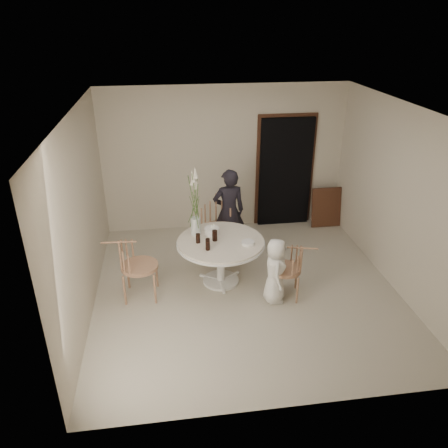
{
  "coord_description": "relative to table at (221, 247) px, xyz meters",
  "views": [
    {
      "loc": [
        -1.1,
        -5.46,
        3.82
      ],
      "look_at": [
        -0.29,
        0.3,
        0.98
      ],
      "focal_mm": 35.0,
      "sensor_mm": 36.0,
      "label": 1
    }
  ],
  "objects": [
    {
      "name": "cola_tumbler_c",
      "position": [
        -0.34,
        -0.02,
        0.19
      ],
      "size": [
        0.08,
        0.08,
        0.14
      ],
      "primitive_type": "cylinder",
      "rotation": [
        0.0,
        0.0,
        0.13
      ],
      "color": "black",
      "rests_on": "table"
    },
    {
      "name": "doorway",
      "position": [
        1.5,
        1.94,
        0.43
      ],
      "size": [
        1.0,
        0.1,
        2.1
      ],
      "primitive_type": "cube",
      "color": "black",
      "rests_on": "ground"
    },
    {
      "name": "chair_left",
      "position": [
        -1.34,
        -0.2,
        -0.01
      ],
      "size": [
        0.58,
        0.54,
        0.93
      ],
      "rotation": [
        0.0,
        0.0,
        1.51
      ],
      "color": "#A77B5B",
      "rests_on": "ground"
    },
    {
      "name": "flower_vase",
      "position": [
        -0.35,
        0.25,
        0.54
      ],
      "size": [
        0.15,
        0.15,
        1.1
      ],
      "rotation": [
        0.0,
        0.0,
        0.27
      ],
      "color": "silver",
      "rests_on": "table"
    },
    {
      "name": "chair_far",
      "position": [
        0.04,
        0.91,
        0.01
      ],
      "size": [
        0.58,
        0.62,
        0.97
      ],
      "rotation": [
        0.0,
        0.0,
        -0.12
      ],
      "color": "#A77B5B",
      "rests_on": "ground"
    },
    {
      "name": "door_trim",
      "position": [
        1.5,
        1.98,
        0.49
      ],
      "size": [
        1.12,
        0.03,
        2.22
      ],
      "primitive_type": "cube",
      "color": "#4F2A1B",
      "rests_on": "ground"
    },
    {
      "name": "boy",
      "position": [
        0.7,
        -0.58,
        -0.12
      ],
      "size": [
        0.37,
        0.52,
        0.99
      ],
      "primitive_type": "imported",
      "rotation": [
        0.0,
        0.0,
        1.46
      ],
      "color": "white",
      "rests_on": "ground"
    },
    {
      "name": "cola_tumbler_a",
      "position": [
        -0.22,
        -0.19,
        0.18
      ],
      "size": [
        0.08,
        0.08,
        0.14
      ],
      "primitive_type": "cylinder",
      "rotation": [
        0.0,
        0.0,
        -0.35
      ],
      "color": "black",
      "rests_on": "table"
    },
    {
      "name": "room_shell",
      "position": [
        0.35,
        -0.25,
        1.0
      ],
      "size": [
        4.5,
        4.5,
        4.5
      ],
      "color": "silver",
      "rests_on": "ground"
    },
    {
      "name": "table",
      "position": [
        0.0,
        0.0,
        0.0
      ],
      "size": [
        1.33,
        1.33,
        0.73
      ],
      "color": "white",
      "rests_on": "ground"
    },
    {
      "name": "ground",
      "position": [
        0.35,
        -0.25,
        -0.62
      ],
      "size": [
        4.5,
        4.5,
        0.0
      ],
      "primitive_type": "plane",
      "color": "#BBAE9F",
      "rests_on": "ground"
    },
    {
      "name": "cola_tumbler_d",
      "position": [
        -0.09,
        0.01,
        0.2
      ],
      "size": [
        0.1,
        0.1,
        0.17
      ],
      "primitive_type": "cylinder",
      "rotation": [
        0.0,
        0.0,
        -0.31
      ],
      "color": "black",
      "rests_on": "table"
    },
    {
      "name": "chair_right",
      "position": [
        0.99,
        -0.51,
        -0.08
      ],
      "size": [
        0.56,
        0.53,
        0.83
      ],
      "rotation": [
        0.0,
        0.0,
        -1.82
      ],
      "color": "#A77B5B",
      "rests_on": "ground"
    },
    {
      "name": "cola_tumbler_b",
      "position": [
        -0.22,
        -0.26,
        0.18
      ],
      "size": [
        0.08,
        0.08,
        0.14
      ],
      "primitive_type": "cylinder",
      "rotation": [
        0.0,
        0.0,
        0.31
      ],
      "color": "black",
      "rests_on": "table"
    },
    {
      "name": "picture_frame",
      "position": [
        2.3,
        1.7,
        -0.23
      ],
      "size": [
        0.58,
        0.18,
        0.77
      ],
      "primitive_type": "cube",
      "rotation": [
        -0.17,
        0.0,
        0.0
      ],
      "color": "#4F2A1B",
      "rests_on": "ground"
    },
    {
      "name": "birthday_cake",
      "position": [
        -0.11,
        0.22,
        0.17
      ],
      "size": [
        0.22,
        0.22,
        0.16
      ],
      "rotation": [
        0.0,
        0.0,
        -0.21
      ],
      "color": "white",
      "rests_on": "table"
    },
    {
      "name": "girl",
      "position": [
        0.27,
        0.97,
        0.14
      ],
      "size": [
        0.58,
        0.41,
        1.51
      ],
      "primitive_type": "imported",
      "rotation": [
        0.0,
        0.0,
        3.23
      ],
      "color": "black",
      "rests_on": "ground"
    },
    {
      "name": "plate_stack",
      "position": [
        0.38,
        -0.18,
        0.14
      ],
      "size": [
        0.22,
        0.22,
        0.05
      ],
      "primitive_type": "cylinder",
      "rotation": [
        0.0,
        0.0,
        -0.19
      ],
      "color": "white",
      "rests_on": "table"
    }
  ]
}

